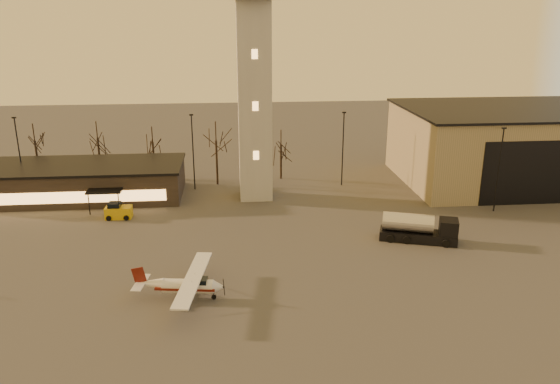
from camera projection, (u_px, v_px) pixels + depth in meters
name	position (u px, v px, depth m)	size (l,w,h in m)	color
ground	(276.00, 320.00, 41.79)	(220.00, 220.00, 0.00)	#3F3C3A
control_tower	(254.00, 67.00, 65.15)	(6.80, 6.80, 32.60)	#A4A09C
hangar	(513.00, 145.00, 75.52)	(30.60, 20.60, 10.30)	#988563
terminal	(83.00, 181.00, 69.48)	(25.40, 12.20, 4.30)	black
light_poles	(259.00, 154.00, 69.52)	(58.50, 12.25, 10.14)	black
tree_row	(154.00, 138.00, 75.83)	(37.20, 9.20, 8.80)	black
cessna_front	(190.00, 288.00, 44.69)	(8.03, 10.11, 2.78)	silver
fuel_truck	(418.00, 230.00, 56.21)	(8.07, 4.55, 2.88)	black
service_cart	(118.00, 212.00, 62.64)	(2.97, 1.94, 1.86)	#C49C0B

